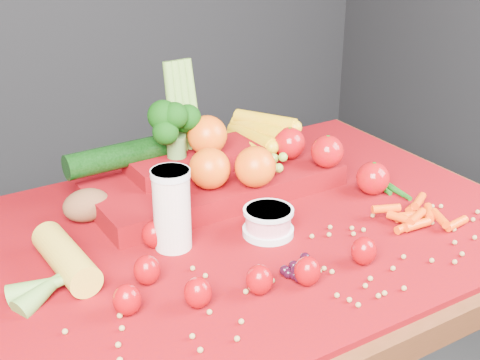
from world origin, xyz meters
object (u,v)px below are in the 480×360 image
milk_glass (172,207)px  produce_mound (220,165)px  table (245,273)px  yogurt_bowl (268,221)px

milk_glass → produce_mound: size_ratio=0.25×
table → milk_glass: size_ratio=7.32×
yogurt_bowl → produce_mound: bearing=85.2°
table → yogurt_bowl: bearing=-69.8°
milk_glass → yogurt_bowl: (0.17, -0.05, -0.05)m
milk_glass → produce_mound: 0.24m
yogurt_bowl → milk_glass: bearing=162.9°
yogurt_bowl → table: bearing=110.2°
table → produce_mound: (0.04, 0.16, 0.17)m
produce_mound → table: bearing=-102.8°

